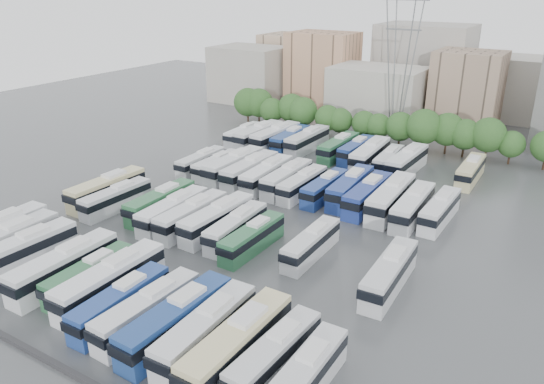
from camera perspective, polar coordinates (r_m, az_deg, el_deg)
The scene contains 51 objects.
ground at distance 71.62m, azimuth -2.09°, elevation -2.99°, with size 220.00×220.00×0.00m, color #424447.
parapet at distance 51.49m, azimuth -23.75°, elevation -15.81°, with size 56.00×0.50×0.50m, color #2D2D30.
tree_line at distance 106.28m, azimuth 10.04°, elevation 7.62°, with size 65.85×7.96×8.26m.
city_buildings at distance 134.96m, azimuth 12.59°, elevation 11.95°, with size 102.00×35.00×20.00m.
electricity_pylon at distance 109.96m, azimuth 13.83°, elevation 15.35°, with size 9.00×6.91×33.83m.
bus_r0_s1 at distance 68.54m, azimuth -26.59°, elevation -4.85°, with size 3.21×12.96×4.04m.
bus_r0_s2 at distance 65.67m, azimuth -25.20°, elevation -5.78°, with size 3.31×12.83×3.99m.
bus_r0_s4 at distance 60.63m, azimuth -21.47°, elevation -7.45°, with size 3.02×13.02×4.07m.
bus_r0_s5 at distance 58.70m, azimuth -19.00°, elevation -8.43°, with size 2.71×11.05×3.45m.
bus_r0_s6 at distance 56.39m, azimuth -16.98°, elevation -9.09°, with size 2.91×13.15×4.12m.
bus_r0_s7 at distance 53.19m, azimuth -15.98°, elevation -11.34°, with size 2.72×11.47×3.58m.
bus_r0_s8 at distance 51.31m, azimuth -13.22°, elevation -12.29°, with size 3.07×11.97×3.73m.
bus_r0_s9 at distance 49.29m, azimuth -10.24°, elevation -13.39°, with size 3.20×12.96×4.04m.
bus_r0_s10 at distance 47.83m, azimuth -7.12°, elevation -14.52°, with size 3.04×12.48×3.90m.
bus_r0_s11 at distance 45.90m, azimuth -3.74°, elevation -15.98°, with size 2.99×13.23×4.14m.
bus_r0_s12 at distance 45.20m, azimuth 0.25°, elevation -17.11°, with size 3.01×11.32×3.52m.
bus_r0_s13 at distance 43.20m, azimuth 3.45°, elevation -19.33°, with size 2.53×11.29×3.54m.
bus_r1_s0 at distance 80.21m, azimuth -17.34°, elevation 0.33°, with size 3.10×12.92×4.04m.
bus_r1_s1 at distance 77.03m, azimuth -16.44°, elevation -0.66°, with size 2.85×11.42×3.56m.
bus_r1_s3 at distance 73.96m, azimuth -11.88°, elevation -1.07°, with size 2.84×12.08×3.78m.
bus_r1_s4 at distance 70.82m, azimuth -10.60°, elevation -2.01°, with size 3.04×12.25×3.82m.
bus_r1_s5 at distance 69.13m, azimuth -8.63°, elevation -2.50°, with size 2.78×12.16×3.81m.
bus_r1_s6 at distance 67.68m, azimuth -5.92°, elevation -2.87°, with size 3.15×12.51×3.90m.
bus_r1_s7 at distance 65.59m, azimuth -3.88°, elevation -3.80°, with size 3.03×11.49×3.57m.
bus_r1_s8 at distance 63.05m, azimuth -2.14°, elevation -4.94°, with size 2.53×11.01×3.45m.
bus_r1_s10 at distance 61.86m, azimuth 4.23°, elevation -5.56°, with size 2.45×10.93×3.42m.
bus_r1_s13 at distance 56.88m, azimuth 12.52°, elevation -8.52°, with size 3.05×12.09×3.77m.
bus_r2_s1 at distance 89.79m, azimuth -7.65°, elevation 3.26°, with size 2.50×10.98×3.44m.
bus_r2_s2 at distance 87.91m, azimuth -5.96°, elevation 2.91°, with size 2.47×10.82×3.39m.
bus_r2_s3 at distance 86.08m, azimuth -4.12°, elevation 2.83°, with size 3.10×13.42×4.20m.
bus_r2_s4 at distance 84.00m, azimuth -2.39°, elevation 2.34°, with size 2.87×13.03×4.09m.
bus_r2_s5 at distance 82.28m, azimuth -0.57°, elevation 1.88°, with size 3.25×12.65×3.94m.
bus_r2_s6 at distance 80.94m, azimuth 1.59°, elevation 1.48°, with size 2.90×12.28×3.84m.
bus_r2_s7 at distance 79.13m, azimuth 3.27°, elevation 0.87°, with size 2.66×11.46×3.58m.
bus_r2_s8 at distance 78.05m, azimuth 5.71°, elevation 0.47°, with size 2.60×11.33×3.55m.
bus_r2_s9 at distance 78.03m, azimuth 8.43°, elevation 0.52°, with size 3.45×12.97×4.03m.
bus_r2_s10 at distance 75.89m, azimuth 10.26°, elevation -0.25°, with size 2.85×12.72×3.98m.
bus_r2_s11 at distance 74.95m, azimuth 12.66°, elevation -0.61°, with size 3.40×13.76×4.29m.
bus_r2_s12 at distance 73.29m, azimuth 14.89°, elevation -1.49°, with size 3.10×12.69×3.96m.
bus_r2_s13 at distance 73.52m, azimuth 17.60°, elevation -1.86°, with size 2.69×11.65×3.64m.
bus_r3_s0 at distance 105.27m, azimuth -3.08°, elevation 6.23°, with size 2.78×11.04×3.44m.
bus_r3_s1 at distance 103.24m, azimuth -1.46°, elevation 6.14°, with size 3.34×13.33×4.15m.
bus_r3_s2 at distance 102.02m, azimuth 0.38°, elevation 5.97°, with size 3.58×13.60×4.23m.
bus_r3_s3 at distance 101.14m, azimuth 1.99°, elevation 5.70°, with size 3.17×12.28×3.82m.
bus_r3_s4 at distance 100.09m, azimuth 3.80°, elevation 5.56°, with size 3.05×12.99×4.06m.
bus_r3_s6 at distance 96.82m, azimuth 7.18°, elevation 4.81°, with size 2.88×12.43×3.89m.
bus_r3_s7 at distance 96.26m, azimuth 9.04°, elevation 4.52°, with size 2.61×11.54×3.61m.
bus_r3_s8 at distance 92.82m, azimuth 10.49°, elevation 3.96°, with size 3.57×13.62×4.24m.
bus_r3_s9 at distance 92.05m, azimuth 12.41°, elevation 3.40°, with size 2.93×11.03×3.43m.
bus_r3_s10 at distance 90.76m, azimuth 14.30°, elevation 3.18°, with size 3.32×13.17×4.10m.
bus_r3_s13 at distance 90.15m, azimuth 20.57°, elevation 2.16°, with size 2.72×11.66×3.65m.
Camera 1 is at (36.30, -53.83, 30.24)m, focal length 35.00 mm.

